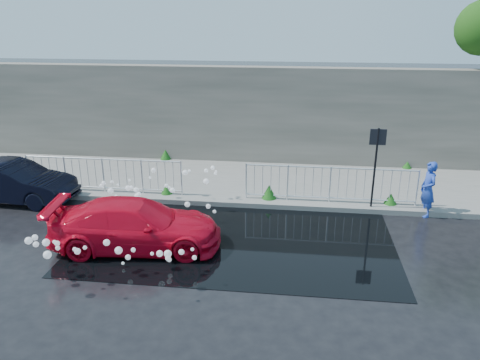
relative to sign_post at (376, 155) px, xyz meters
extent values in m
plane|color=black|center=(-4.20, -3.10, -1.72)|extent=(90.00, 90.00, 0.00)
cube|color=slate|center=(-4.20, 1.90, -1.65)|extent=(30.00, 4.00, 0.15)
cube|color=slate|center=(-4.20, -0.10, -1.64)|extent=(30.00, 0.25, 0.16)
cube|color=#555148|center=(-4.20, 4.10, 0.18)|extent=(30.00, 0.60, 3.50)
cube|color=black|center=(-3.70, -2.10, -1.72)|extent=(8.00, 5.00, 0.01)
cylinder|color=black|center=(0.00, 0.00, -0.47)|extent=(0.06, 0.06, 2.50)
cube|color=black|center=(0.00, 0.00, 0.53)|extent=(0.45, 0.04, 0.45)
cylinder|color=silver|center=(-10.70, 0.25, -1.02)|extent=(0.05, 0.05, 1.10)
cylinder|color=silver|center=(-5.70, 0.25, -1.02)|extent=(0.05, 0.05, 1.10)
cylinder|color=silver|center=(-8.20, 0.25, -0.50)|extent=(5.00, 0.04, 0.04)
cylinder|color=silver|center=(-8.20, 0.25, -1.45)|extent=(5.00, 0.04, 0.04)
cylinder|color=silver|center=(-3.70, 0.25, -1.02)|extent=(0.05, 0.05, 1.10)
cylinder|color=silver|center=(1.30, 0.25, -1.02)|extent=(0.05, 0.05, 1.10)
cylinder|color=silver|center=(-1.20, 0.25, -0.50)|extent=(5.00, 0.04, 0.04)
cylinder|color=silver|center=(-1.20, 0.25, -1.45)|extent=(5.00, 0.04, 0.04)
cone|color=#194412|center=(-10.00, 0.30, -1.41)|extent=(0.40, 0.40, 0.33)
cone|color=#194412|center=(-6.20, 0.30, -1.41)|extent=(0.36, 0.36, 0.33)
cone|color=#194412|center=(-3.00, 0.30, -1.36)|extent=(0.44, 0.44, 0.43)
cone|color=#194412|center=(0.60, 0.30, -1.41)|extent=(0.38, 0.38, 0.32)
cone|color=#194412|center=(-7.20, 3.80, -1.39)|extent=(0.42, 0.42, 0.37)
cone|color=#194412|center=(1.80, 3.80, -1.45)|extent=(0.34, 0.34, 0.25)
sphere|color=white|center=(-7.53, -1.99, -1.48)|extent=(0.06, 0.06, 0.06)
sphere|color=white|center=(-5.83, -0.68, -1.00)|extent=(0.10, 0.10, 0.10)
sphere|color=white|center=(-6.55, -1.25, -0.99)|extent=(0.11, 0.11, 0.11)
sphere|color=white|center=(-5.89, -1.40, -1.27)|extent=(0.10, 0.10, 0.10)
sphere|color=white|center=(-7.45, -1.47, -1.09)|extent=(0.12, 0.12, 0.12)
sphere|color=white|center=(-7.38, -0.66, -0.98)|extent=(0.07, 0.07, 0.07)
sphere|color=white|center=(-7.84, -0.77, -0.99)|extent=(0.12, 0.12, 0.12)
sphere|color=white|center=(-6.74, -0.93, -1.01)|extent=(0.15, 0.15, 0.15)
sphere|color=white|center=(-4.61, 0.08, -0.77)|extent=(0.10, 0.10, 0.10)
sphere|color=white|center=(-6.45, -0.48, -0.78)|extent=(0.08, 0.08, 0.08)
sphere|color=white|center=(-6.60, -1.25, -1.06)|extent=(0.17, 0.17, 0.17)
sphere|color=white|center=(-4.62, -1.99, -1.51)|extent=(0.08, 0.08, 0.08)
sphere|color=white|center=(-6.98, -0.92, -0.96)|extent=(0.15, 0.15, 0.15)
sphere|color=white|center=(-5.13, -1.44, -1.16)|extent=(0.16, 0.16, 0.16)
sphere|color=white|center=(-5.57, 0.22, -0.83)|extent=(0.17, 0.17, 0.17)
sphere|color=white|center=(-6.86, -1.45, -1.22)|extent=(0.17, 0.17, 0.17)
sphere|color=white|center=(-6.81, -1.39, -1.11)|extent=(0.13, 0.13, 0.13)
sphere|color=white|center=(-4.71, 0.19, -0.63)|extent=(0.13, 0.13, 0.13)
sphere|color=white|center=(-4.57, -1.36, -1.22)|extent=(0.14, 0.14, 0.14)
sphere|color=white|center=(-7.53, -1.66, -1.34)|extent=(0.12, 0.12, 0.12)
sphere|color=white|center=(-7.74, -1.68, -1.38)|extent=(0.12, 0.12, 0.12)
sphere|color=white|center=(-4.35, -1.61, -1.25)|extent=(0.10, 0.10, 0.10)
sphere|color=white|center=(-7.76, -0.76, -0.91)|extent=(0.12, 0.12, 0.12)
sphere|color=white|center=(-5.91, -0.67, -0.93)|extent=(0.12, 0.12, 0.12)
sphere|color=white|center=(-7.24, -1.21, -1.11)|extent=(0.09, 0.09, 0.09)
sphere|color=white|center=(-6.75, -1.86, -1.40)|extent=(0.17, 0.17, 0.17)
sphere|color=white|center=(-6.45, -0.11, -0.68)|extent=(0.15, 0.15, 0.15)
sphere|color=white|center=(-5.44, -1.74, -1.38)|extent=(0.15, 0.15, 0.15)
sphere|color=white|center=(-4.77, -0.58, -0.79)|extent=(0.17, 0.17, 0.17)
sphere|color=white|center=(-7.48, -0.98, -1.06)|extent=(0.17, 0.17, 0.17)
sphere|color=white|center=(-7.57, -0.61, -0.91)|extent=(0.10, 0.10, 0.10)
sphere|color=white|center=(-5.67, -0.94, -0.96)|extent=(0.15, 0.15, 0.15)
sphere|color=white|center=(-7.04, -0.60, -0.85)|extent=(0.07, 0.07, 0.07)
sphere|color=white|center=(-7.72, -1.41, -1.25)|extent=(0.13, 0.13, 0.13)
sphere|color=white|center=(-4.57, 0.00, -0.67)|extent=(0.08, 0.08, 0.08)
sphere|color=white|center=(-4.88, 0.03, -0.67)|extent=(0.12, 0.12, 0.12)
sphere|color=white|center=(-5.37, -0.06, -0.67)|extent=(0.09, 0.09, 0.09)
sphere|color=white|center=(-6.95, -0.76, -1.01)|extent=(0.13, 0.13, 0.13)
sphere|color=white|center=(-4.31, -4.46, -0.86)|extent=(0.08, 0.08, 0.08)
sphere|color=white|center=(-7.56, -4.02, -1.27)|extent=(0.11, 0.11, 0.11)
sphere|color=white|center=(-7.12, -5.18, -0.78)|extent=(0.17, 0.17, 0.17)
sphere|color=white|center=(-4.40, -3.92, -1.36)|extent=(0.11, 0.11, 0.11)
sphere|color=white|center=(-7.66, -4.66, -0.85)|extent=(0.13, 0.13, 0.13)
sphere|color=white|center=(-4.79, -4.66, -0.89)|extent=(0.16, 0.16, 0.16)
sphere|color=white|center=(-4.97, -5.10, -0.65)|extent=(0.07, 0.07, 0.07)
sphere|color=white|center=(-6.75, -4.31, -1.06)|extent=(0.09, 0.09, 0.09)
sphere|color=white|center=(-5.72, -4.16, -1.13)|extent=(0.11, 0.11, 0.11)
sphere|color=white|center=(-6.73, -4.70, -0.93)|extent=(0.14, 0.14, 0.14)
sphere|color=white|center=(-4.65, -4.11, -1.14)|extent=(0.13, 0.13, 0.13)
sphere|color=white|center=(-7.53, -4.49, -0.89)|extent=(0.16, 0.16, 0.16)
sphere|color=white|center=(-6.07, -3.94, -1.61)|extent=(0.07, 0.07, 0.07)
sphere|color=white|center=(-6.51, -5.21, -0.60)|extent=(0.09, 0.09, 0.09)
sphere|color=white|center=(-5.90, -4.04, -1.39)|extent=(0.13, 0.13, 0.13)
sphere|color=white|center=(-6.30, -4.18, -0.97)|extent=(0.15, 0.15, 0.15)
sphere|color=white|center=(-5.20, -3.93, -1.31)|extent=(0.15, 0.15, 0.15)
sphere|color=white|center=(-6.00, -4.29, -1.09)|extent=(0.17, 0.17, 0.17)
sphere|color=white|center=(-5.01, -3.85, -1.50)|extent=(0.11, 0.11, 0.11)
sphere|color=white|center=(-7.86, -4.35, -0.86)|extent=(0.14, 0.14, 0.14)
sphere|color=white|center=(-7.08, -4.91, -0.62)|extent=(0.08, 0.08, 0.08)
sphere|color=white|center=(-7.29, -4.47, -0.90)|extent=(0.12, 0.12, 0.12)
sphere|color=white|center=(-7.69, -4.86, -0.66)|extent=(0.16, 0.16, 0.16)
sphere|color=white|center=(-5.01, -3.93, -1.41)|extent=(0.13, 0.13, 0.13)
imported|color=red|center=(-6.07, -2.94, -1.12)|extent=(4.31, 2.12, 1.21)
imported|color=black|center=(-10.77, -0.50, -1.10)|extent=(3.84, 1.57, 1.24)
imported|color=#2343B3|center=(1.50, -0.10, -0.92)|extent=(0.50, 0.66, 1.61)
camera|label=1|loc=(-2.28, -12.93, 3.84)|focal=35.00mm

